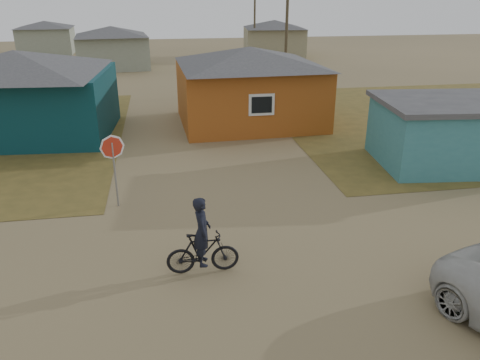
# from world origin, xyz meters

# --- Properties ---
(ground) EXTENTS (120.00, 120.00, 0.00)m
(ground) POSITION_xyz_m (0.00, 0.00, 0.00)
(ground) COLOR olive
(grass_ne) EXTENTS (20.00, 18.00, 0.00)m
(grass_ne) POSITION_xyz_m (14.00, 13.00, 0.01)
(grass_ne) COLOR brown
(grass_ne) RESTS_ON ground
(house_teal) EXTENTS (8.93, 7.08, 4.00)m
(house_teal) POSITION_xyz_m (-8.50, 13.50, 2.05)
(house_teal) COLOR #093035
(house_teal) RESTS_ON ground
(house_yellow) EXTENTS (7.72, 6.76, 3.90)m
(house_yellow) POSITION_xyz_m (2.50, 14.00, 2.00)
(house_yellow) COLOR #A04F18
(house_yellow) RESTS_ON ground
(shed_turquoise) EXTENTS (6.71, 4.93, 2.60)m
(shed_turquoise) POSITION_xyz_m (9.50, 6.50, 1.31)
(shed_turquoise) COLOR teal
(shed_turquoise) RESTS_ON ground
(house_pale_west) EXTENTS (7.04, 6.15, 3.60)m
(house_pale_west) POSITION_xyz_m (-6.00, 34.00, 1.86)
(house_pale_west) COLOR gray
(house_pale_west) RESTS_ON ground
(house_beige_east) EXTENTS (6.95, 6.05, 3.60)m
(house_beige_east) POSITION_xyz_m (10.00, 40.00, 1.86)
(house_beige_east) COLOR gray
(house_beige_east) RESTS_ON ground
(house_pale_north) EXTENTS (6.28, 5.81, 3.40)m
(house_pale_north) POSITION_xyz_m (-14.00, 46.00, 1.75)
(house_pale_north) COLOR gray
(house_pale_north) RESTS_ON ground
(utility_pole_near) EXTENTS (1.40, 0.20, 8.00)m
(utility_pole_near) POSITION_xyz_m (6.50, 22.00, 4.14)
(utility_pole_near) COLOR #493F2C
(utility_pole_near) RESTS_ON ground
(utility_pole_far) EXTENTS (1.40, 0.20, 8.00)m
(utility_pole_far) POSITION_xyz_m (7.50, 38.00, 4.14)
(utility_pole_far) COLOR #493F2C
(utility_pole_far) RESTS_ON ground
(stop_sign) EXTENTS (0.79, 0.06, 2.41)m
(stop_sign) POSITION_xyz_m (-3.59, 4.60, 1.77)
(stop_sign) COLOR gray
(stop_sign) RESTS_ON ground
(cyclist) EXTENTS (1.80, 0.65, 2.03)m
(cyclist) POSITION_xyz_m (-1.22, 0.31, 0.74)
(cyclist) COLOR black
(cyclist) RESTS_ON ground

